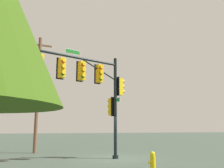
% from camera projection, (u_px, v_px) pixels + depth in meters
% --- Properties ---
extents(ground_plane, '(120.00, 120.00, 0.00)m').
position_uv_depth(ground_plane, '(115.00, 159.00, 14.71)').
color(ground_plane, '#3C493E').
extents(signal_pole_assembly, '(5.87, 2.98, 6.30)m').
position_uv_depth(signal_pole_assembly, '(92.00, 83.00, 14.50)').
color(signal_pole_assembly, black).
rests_on(signal_pole_assembly, ground_plane).
extents(utility_pole, '(1.79, 0.45, 8.89)m').
position_uv_depth(utility_pole, '(38.00, 91.00, 18.54)').
color(utility_pole, brown).
rests_on(utility_pole, ground_plane).
extents(fire_hydrant, '(0.33, 0.24, 0.83)m').
position_uv_depth(fire_hydrant, '(153.00, 161.00, 10.68)').
color(fire_hydrant, '#D9BF0D').
rests_on(fire_hydrant, ground_plane).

